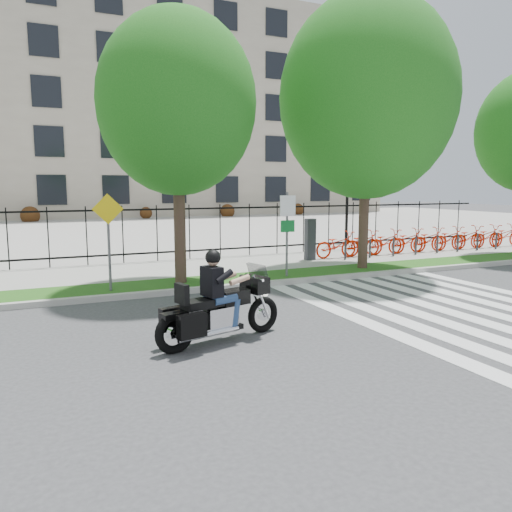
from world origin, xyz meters
name	(u,v)px	position (x,y,z in m)	size (l,w,h in m)	color
ground	(267,333)	(0.00, 0.00, 0.00)	(120.00, 120.00, 0.00)	#363538
curb	(202,289)	(0.00, 4.10, 0.07)	(60.00, 0.20, 0.15)	#A6A49C
grass_verge	(192,284)	(0.00, 4.95, 0.07)	(60.00, 1.50, 0.15)	#174F13
sidewalk	(170,270)	(0.00, 7.45, 0.07)	(60.00, 3.50, 0.15)	gray
plaza	(102,229)	(0.00, 25.00, 0.05)	(80.00, 34.00, 0.10)	gray
crosswalk_stripes	(454,308)	(4.83, 0.00, 0.01)	(5.70, 8.00, 0.01)	silver
iron_fence	(157,233)	(0.00, 9.20, 1.15)	(30.00, 0.06, 2.00)	black
office_building	(71,112)	(0.00, 44.92, 9.97)	(60.00, 21.90, 20.15)	gray
lamp_post_right	(348,178)	(10.00, 12.00, 3.21)	(1.06, 0.70, 4.25)	black
street_tree_1	(177,104)	(-0.33, 4.95, 5.00)	(4.26, 4.26, 7.31)	#35231C
street_tree_2	(367,97)	(5.83, 4.95, 5.59)	(5.57, 5.57, 8.65)	#35231C
bike_share_station	(427,240)	(10.68, 7.20, 0.65)	(11.12, 0.87, 1.50)	#2D2D33
sign_pole_regulatory	(287,223)	(2.83, 4.58, 1.74)	(0.50, 0.09, 2.50)	#59595B
sign_pole_warning	(108,229)	(-2.29, 4.58, 1.74)	(0.78, 0.09, 2.49)	#59595B
motorcycle_rider	(220,305)	(-1.01, -0.15, 0.69)	(2.62, 1.15, 2.06)	black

